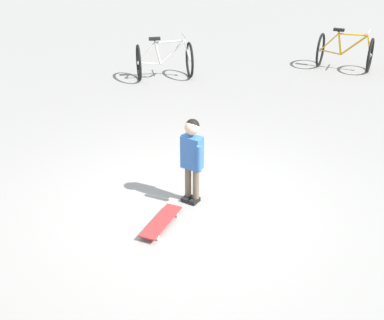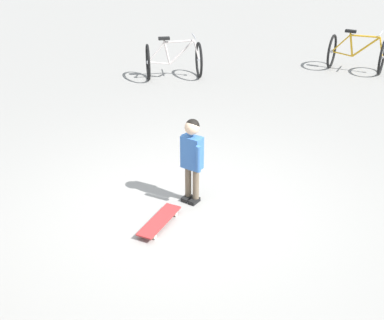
{
  "view_description": "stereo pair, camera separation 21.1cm",
  "coord_description": "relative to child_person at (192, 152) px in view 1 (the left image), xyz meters",
  "views": [
    {
      "loc": [
        4.55,
        2.46,
        3.31
      ],
      "look_at": [
        -0.21,
        -0.01,
        0.55
      ],
      "focal_mm": 48.35,
      "sensor_mm": 36.0,
      "label": 1
    },
    {
      "loc": [
        4.45,
        2.64,
        3.31
      ],
      "look_at": [
        -0.21,
        -0.01,
        0.55
      ],
      "focal_mm": 48.35,
      "sensor_mm": 36.0,
      "label": 2
    }
  ],
  "objects": [
    {
      "name": "bicycle_near",
      "position": [
        -3.89,
        -2.63,
        -0.28
      ],
      "size": [
        1.22,
        1.28,
        0.85
      ],
      "color": "black",
      "rests_on": "ground"
    },
    {
      "name": "bicycle_mid",
      "position": [
        -6.18,
        0.41,
        -0.28
      ],
      "size": [
        0.77,
        1.11,
        0.85
      ],
      "color": "black",
      "rests_on": "ground"
    },
    {
      "name": "ground_plane",
      "position": [
        0.21,
        0.01,
        -0.66
      ],
      "size": [
        50.0,
        50.0,
        0.0
      ],
      "primitive_type": "plane",
      "color": "gray"
    },
    {
      "name": "child_person",
      "position": [
        0.0,
        0.0,
        0.0
      ],
      "size": [
        0.24,
        0.36,
        1.06
      ],
      "color": "brown",
      "rests_on": "ground"
    },
    {
      "name": "skateboard",
      "position": [
        0.65,
        -0.05,
        -0.6
      ],
      "size": [
        0.71,
        0.24,
        0.07
      ],
      "color": "#B22D2D",
      "rests_on": "ground"
    }
  ]
}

